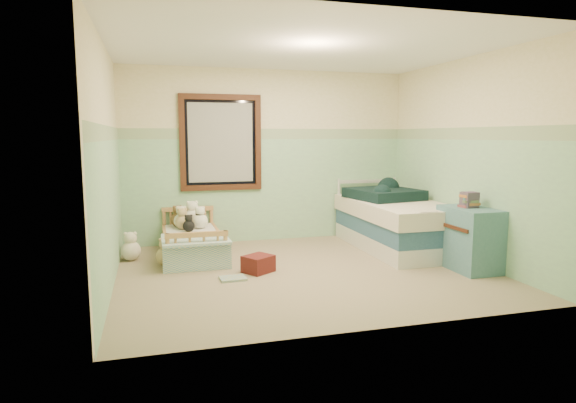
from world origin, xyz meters
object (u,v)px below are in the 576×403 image
object	(u,v)px
plush_floor_tan	(166,256)
red_pillow	(258,264)
plush_floor_cream	(131,251)
floor_book	(233,278)
twin_bed_frame	(396,241)
dresser	(470,239)
toddler_bed_frame	(193,249)

from	to	relation	value
plush_floor_tan	red_pillow	xyz separation A→B (m)	(1.01, -0.57, -0.02)
plush_floor_cream	red_pillow	size ratio (longest dim) A/B	0.80
plush_floor_tan	floor_book	distance (m)	1.05
plush_floor_tan	floor_book	size ratio (longest dim) A/B	0.83
plush_floor_tan	red_pillow	bearing A→B (deg)	-29.50
twin_bed_frame	floor_book	distance (m)	2.56
plush_floor_tan	red_pillow	world-z (taller)	plush_floor_tan
plush_floor_tan	dresser	size ratio (longest dim) A/B	0.32
plush_floor_cream	dresser	world-z (taller)	dresser
plush_floor_cream	twin_bed_frame	distance (m)	3.51
toddler_bed_frame	floor_book	world-z (taller)	toddler_bed_frame
twin_bed_frame	red_pillow	world-z (taller)	twin_bed_frame
toddler_bed_frame	red_pillow	bearing A→B (deg)	-55.31
dresser	floor_book	bearing A→B (deg)	173.20
plush_floor_tan	red_pillow	size ratio (longest dim) A/B	0.75
twin_bed_frame	dresser	bearing A→B (deg)	-75.09
plush_floor_cream	twin_bed_frame	xyz separation A→B (m)	(3.50, -0.31, -0.01)
red_pillow	floor_book	bearing A→B (deg)	-146.51
toddler_bed_frame	plush_floor_tan	bearing A→B (deg)	-131.90
red_pillow	floor_book	world-z (taller)	red_pillow
plush_floor_cream	red_pillow	xyz separation A→B (m)	(1.42, -0.94, -0.03)
dresser	floor_book	distance (m)	2.76
toddler_bed_frame	plush_floor_tan	xyz separation A→B (m)	(-0.35, -0.39, 0.02)
floor_book	red_pillow	bearing A→B (deg)	30.43
toddler_bed_frame	floor_book	size ratio (longest dim) A/B	5.20
toddler_bed_frame	dresser	distance (m)	3.41
twin_bed_frame	dresser	size ratio (longest dim) A/B	2.75
plush_floor_cream	floor_book	bearing A→B (deg)	-46.76
plush_floor_cream	dresser	distance (m)	4.10
twin_bed_frame	plush_floor_tan	bearing A→B (deg)	-178.79
plush_floor_tan	dresser	distance (m)	3.59
red_pillow	twin_bed_frame	bearing A→B (deg)	17.03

